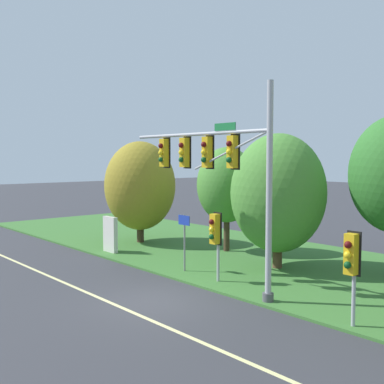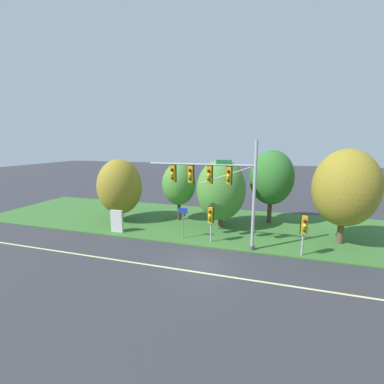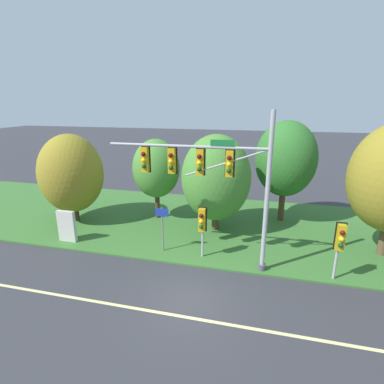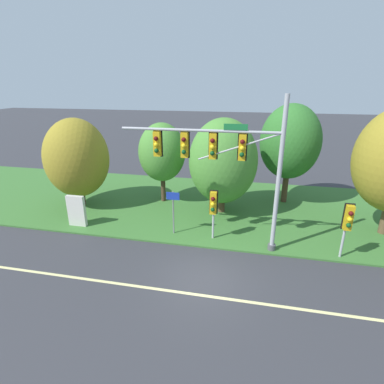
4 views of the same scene
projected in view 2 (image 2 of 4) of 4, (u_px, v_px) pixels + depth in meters
name	position (u px, v px, depth m)	size (l,w,h in m)	color
ground_plane	(200.00, 263.00, 16.52)	(160.00, 160.00, 0.00)	#333338
lane_stripe	(195.00, 272.00, 15.39)	(36.00, 0.16, 0.01)	beige
grass_verge	(223.00, 224.00, 24.26)	(48.00, 11.50, 0.10)	#386B2D
traffic_signal_mast	(218.00, 182.00, 18.23)	(7.97, 0.49, 7.70)	#9EA0A5
pedestrian_signal_near_kerb	(211.00, 217.00, 19.31)	(0.46, 0.55, 2.85)	#9EA0A5
pedestrian_signal_further_along	(304.00, 227.00, 16.90)	(0.46, 0.55, 2.89)	#9EA0A5
route_sign_post	(183.00, 218.00, 20.30)	(0.75, 0.08, 2.55)	slate
tree_nearest_road	(120.00, 187.00, 24.67)	(4.22, 4.22, 6.03)	#423021
tree_left_of_mast	(179.00, 184.00, 24.93)	(3.25, 3.25, 5.63)	#423021
tree_behind_signpost	(221.00, 190.00, 22.71)	(4.34, 4.34, 6.16)	#4C3823
tree_mid_verge	(271.00, 178.00, 23.89)	(4.06, 4.06, 6.89)	#4C3823
tree_tall_centre	(345.00, 188.00, 18.79)	(4.57, 4.57, 7.13)	brown
info_kiosk	(117.00, 221.00, 21.91)	(1.10, 0.24, 1.90)	beige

